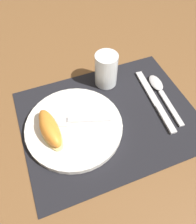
# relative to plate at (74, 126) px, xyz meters

# --- Properties ---
(ground_plane) EXTENTS (3.00, 3.00, 0.00)m
(ground_plane) POSITION_rel_plate_xyz_m (0.10, -0.00, -0.01)
(ground_plane) COLOR brown
(placemat) EXTENTS (0.46, 0.36, 0.00)m
(placemat) POSITION_rel_plate_xyz_m (0.10, -0.00, -0.01)
(placemat) COLOR black
(placemat) RESTS_ON ground_plane
(plate) EXTENTS (0.25, 0.25, 0.02)m
(plate) POSITION_rel_plate_xyz_m (0.00, 0.00, 0.00)
(plate) COLOR white
(plate) RESTS_ON placemat
(juice_glass) EXTENTS (0.06, 0.06, 0.10)m
(juice_glass) POSITION_rel_plate_xyz_m (0.14, 0.12, 0.04)
(juice_glass) COLOR silver
(juice_glass) RESTS_ON placemat
(knife) EXTENTS (0.04, 0.23, 0.01)m
(knife) POSITION_rel_plate_xyz_m (0.24, -0.00, -0.01)
(knife) COLOR silver
(knife) RESTS_ON placemat
(spoon) EXTENTS (0.04, 0.19, 0.01)m
(spoon) POSITION_rel_plate_xyz_m (0.27, 0.03, -0.00)
(spoon) COLOR silver
(spoon) RESTS_ON placemat
(fork) EXTENTS (0.18, 0.08, 0.00)m
(fork) POSITION_rel_plate_xyz_m (-0.01, 0.01, 0.01)
(fork) COLOR silver
(fork) RESTS_ON plate
(citrus_wedge_0) EXTENTS (0.06, 0.12, 0.04)m
(citrus_wedge_0) POSITION_rel_plate_xyz_m (-0.06, -0.00, 0.03)
(citrus_wedge_0) COLOR #F4DB84
(citrus_wedge_0) RESTS_ON plate
(citrus_wedge_1) EXTENTS (0.06, 0.10, 0.04)m
(citrus_wedge_1) POSITION_rel_plate_xyz_m (-0.06, -0.02, 0.03)
(citrus_wedge_1) COLOR #F4DB84
(citrus_wedge_1) RESTS_ON plate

